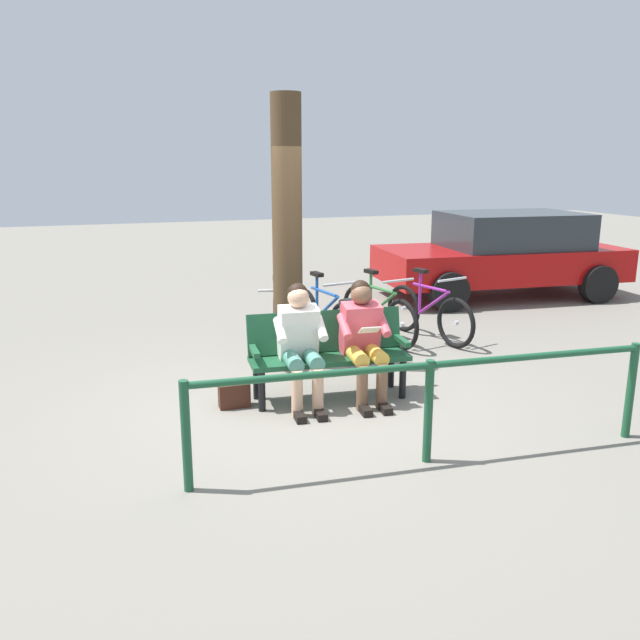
{
  "coord_description": "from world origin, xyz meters",
  "views": [
    {
      "loc": [
        1.9,
        5.76,
        2.36
      ],
      "look_at": [
        -0.21,
        -0.35,
        0.75
      ],
      "focal_mm": 36.24,
      "sensor_mm": 36.0,
      "label": 1
    }
  ],
  "objects_px": {
    "person_reading": "(363,335)",
    "bicycle_green": "(428,313)",
    "bicycle_purple": "(324,318)",
    "person_companion": "(300,340)",
    "handbag": "(234,395)",
    "tree_trunk": "(287,235)",
    "litter_bin": "(354,332)",
    "bicycle_blue": "(378,314)",
    "parked_car": "(504,253)",
    "bicycle_orange": "(278,325)",
    "bench": "(328,348)"
  },
  "relations": [
    {
      "from": "person_reading",
      "to": "bicycle_green",
      "type": "bearing_deg",
      "value": -128.69
    },
    {
      "from": "bicycle_green",
      "to": "bicycle_purple",
      "type": "xyz_separation_m",
      "value": [
        1.42,
        -0.19,
        0.0
      ]
    },
    {
      "from": "person_companion",
      "to": "handbag",
      "type": "height_order",
      "value": "person_companion"
    },
    {
      "from": "tree_trunk",
      "to": "litter_bin",
      "type": "distance_m",
      "value": 1.39
    },
    {
      "from": "bicycle_blue",
      "to": "parked_car",
      "type": "distance_m",
      "value": 3.84
    },
    {
      "from": "bicycle_green",
      "to": "bicycle_orange",
      "type": "bearing_deg",
      "value": -105.53
    },
    {
      "from": "person_companion",
      "to": "parked_car",
      "type": "relative_size",
      "value": 0.28
    },
    {
      "from": "litter_bin",
      "to": "bicycle_orange",
      "type": "distance_m",
      "value": 1.02
    },
    {
      "from": "bicycle_orange",
      "to": "parked_car",
      "type": "height_order",
      "value": "parked_car"
    },
    {
      "from": "bicycle_orange",
      "to": "handbag",
      "type": "bearing_deg",
      "value": -15.68
    },
    {
      "from": "litter_bin",
      "to": "bicycle_purple",
      "type": "bearing_deg",
      "value": -84.92
    },
    {
      "from": "bicycle_green",
      "to": "bicycle_blue",
      "type": "bearing_deg",
      "value": -117.22
    },
    {
      "from": "bench",
      "to": "tree_trunk",
      "type": "xyz_separation_m",
      "value": [
        0.08,
        -1.15,
        1.03
      ]
    },
    {
      "from": "person_reading",
      "to": "litter_bin",
      "type": "height_order",
      "value": "person_reading"
    },
    {
      "from": "bicycle_blue",
      "to": "bicycle_orange",
      "type": "height_order",
      "value": "same"
    },
    {
      "from": "person_reading",
      "to": "person_companion",
      "type": "height_order",
      "value": "same"
    },
    {
      "from": "bicycle_green",
      "to": "bicycle_blue",
      "type": "height_order",
      "value": "same"
    },
    {
      "from": "litter_bin",
      "to": "bicycle_green",
      "type": "height_order",
      "value": "bicycle_green"
    },
    {
      "from": "litter_bin",
      "to": "bicycle_green",
      "type": "relative_size",
      "value": 0.46
    },
    {
      "from": "person_companion",
      "to": "litter_bin",
      "type": "xyz_separation_m",
      "value": [
        -0.99,
        -1.07,
        -0.28
      ]
    },
    {
      "from": "bicycle_green",
      "to": "parked_car",
      "type": "distance_m",
      "value": 3.38
    },
    {
      "from": "person_reading",
      "to": "bicycle_purple",
      "type": "xyz_separation_m",
      "value": [
        -0.28,
        -1.98,
        -0.31
      ]
    },
    {
      "from": "litter_bin",
      "to": "handbag",
      "type": "bearing_deg",
      "value": 29.74
    },
    {
      "from": "tree_trunk",
      "to": "bicycle_blue",
      "type": "bearing_deg",
      "value": -157.25
    },
    {
      "from": "handbag",
      "to": "parked_car",
      "type": "bearing_deg",
      "value": -146.37
    },
    {
      "from": "handbag",
      "to": "tree_trunk",
      "type": "xyz_separation_m",
      "value": [
        -0.89,
        -1.15,
        1.41
      ]
    },
    {
      "from": "person_reading",
      "to": "bicycle_blue",
      "type": "height_order",
      "value": "person_reading"
    },
    {
      "from": "person_reading",
      "to": "handbag",
      "type": "bearing_deg",
      "value": -3.72
    },
    {
      "from": "bench",
      "to": "bicycle_orange",
      "type": "height_order",
      "value": "bicycle_orange"
    },
    {
      "from": "tree_trunk",
      "to": "person_companion",
      "type": "bearing_deg",
      "value": 78.89
    },
    {
      "from": "tree_trunk",
      "to": "person_reading",
      "type": "bearing_deg",
      "value": 105.98
    },
    {
      "from": "handbag",
      "to": "litter_bin",
      "type": "xyz_separation_m",
      "value": [
        -1.63,
        -0.93,
        0.26
      ]
    },
    {
      "from": "tree_trunk",
      "to": "parked_car",
      "type": "bearing_deg",
      "value": -151.34
    },
    {
      "from": "bench",
      "to": "person_companion",
      "type": "height_order",
      "value": "person_companion"
    },
    {
      "from": "handbag",
      "to": "litter_bin",
      "type": "bearing_deg",
      "value": -150.26
    },
    {
      "from": "person_reading",
      "to": "bicycle_purple",
      "type": "distance_m",
      "value": 2.02
    },
    {
      "from": "person_reading",
      "to": "person_companion",
      "type": "distance_m",
      "value": 0.64
    },
    {
      "from": "person_companion",
      "to": "bicycle_green",
      "type": "distance_m",
      "value": 2.93
    },
    {
      "from": "bicycle_blue",
      "to": "bicycle_orange",
      "type": "xyz_separation_m",
      "value": [
        1.41,
        0.11,
        0.0
      ]
    },
    {
      "from": "bicycle_green",
      "to": "parked_car",
      "type": "bearing_deg",
      "value": 114.76
    },
    {
      "from": "bench",
      "to": "bicycle_blue",
      "type": "bearing_deg",
      "value": -122.56
    },
    {
      "from": "litter_bin",
      "to": "bicycle_green",
      "type": "distance_m",
      "value": 1.5
    },
    {
      "from": "person_companion",
      "to": "bicycle_blue",
      "type": "bearing_deg",
      "value": -126.66
    },
    {
      "from": "person_companion",
      "to": "bicycle_green",
      "type": "bearing_deg",
      "value": -138.59
    },
    {
      "from": "person_reading",
      "to": "tree_trunk",
      "type": "height_order",
      "value": "tree_trunk"
    },
    {
      "from": "person_reading",
      "to": "handbag",
      "type": "xyz_separation_m",
      "value": [
        1.28,
        -0.19,
        -0.54
      ]
    },
    {
      "from": "bicycle_orange",
      "to": "parked_car",
      "type": "relative_size",
      "value": 0.38
    },
    {
      "from": "person_companion",
      "to": "bicycle_purple",
      "type": "height_order",
      "value": "person_companion"
    },
    {
      "from": "person_reading",
      "to": "bicycle_orange",
      "type": "distance_m",
      "value": 1.89
    },
    {
      "from": "person_reading",
      "to": "parked_car",
      "type": "height_order",
      "value": "parked_car"
    }
  ]
}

